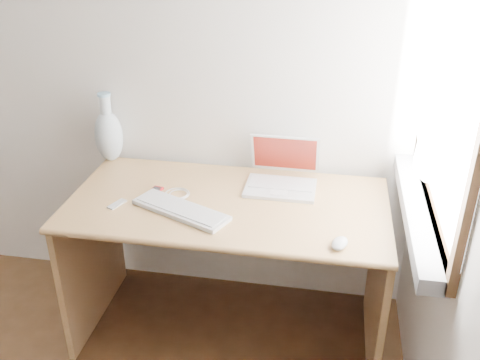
% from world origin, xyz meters
% --- Properties ---
extents(back_wall, '(3.50, 0.04, 2.60)m').
position_xyz_m(back_wall, '(0.00, 1.75, 1.30)').
color(back_wall, white).
rests_on(back_wall, floor).
extents(window, '(0.11, 0.99, 1.10)m').
position_xyz_m(window, '(1.72, 1.30, 1.28)').
color(window, white).
rests_on(window, right_wall).
extents(desk, '(1.34, 0.67, 0.71)m').
position_xyz_m(desk, '(0.94, 1.46, 0.51)').
color(desk, tan).
rests_on(desk, floor).
extents(laptop, '(0.31, 0.26, 0.21)m').
position_xyz_m(laptop, '(1.15, 1.56, 0.76)').
color(laptop, white).
rests_on(laptop, desk).
extents(external_keyboard, '(0.44, 0.29, 0.02)m').
position_xyz_m(external_keyboard, '(0.77, 1.26, 0.72)').
color(external_keyboard, white).
rests_on(external_keyboard, desk).
extents(mouse, '(0.08, 0.10, 0.03)m').
position_xyz_m(mouse, '(1.41, 1.12, 0.73)').
color(mouse, white).
rests_on(mouse, desk).
extents(ipod, '(0.06, 0.10, 0.01)m').
position_xyz_m(ipod, '(0.61, 1.39, 0.71)').
color(ipod, red).
rests_on(ipod, desk).
extents(cable_coil, '(0.12, 0.12, 0.01)m').
position_xyz_m(cable_coil, '(0.71, 1.40, 0.71)').
color(cable_coil, white).
rests_on(cable_coil, desk).
extents(remote, '(0.06, 0.09, 0.01)m').
position_xyz_m(remote, '(0.49, 1.27, 0.71)').
color(remote, white).
rests_on(remote, desk).
extents(vase, '(0.13, 0.13, 0.34)m').
position_xyz_m(vase, '(0.30, 1.68, 0.85)').
color(vase, silver).
rests_on(vase, desk).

